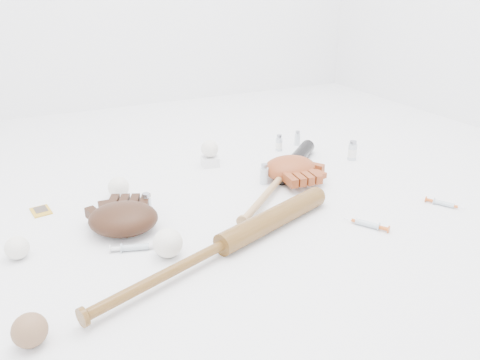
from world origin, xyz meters
name	(u,v)px	position (x,y,z in m)	size (l,w,h in m)	color
bat_dark	(281,177)	(0.21, 0.10, 0.03)	(0.79, 0.06, 0.06)	black
bat_wood	(224,244)	(-0.17, -0.25, 0.03)	(0.91, 0.07, 0.07)	brown
glove_dark	(123,218)	(-0.39, 0.00, 0.05)	(0.25, 0.25, 0.09)	black
glove_tan	(290,168)	(0.27, 0.13, 0.04)	(0.24, 0.24, 0.09)	brown
trading_card	(41,211)	(-0.61, 0.25, 0.00)	(0.06, 0.08, 0.00)	#BE8D22
pedestal	(210,161)	(0.05, 0.39, 0.02)	(0.07, 0.07, 0.04)	white
baseball_on_pedestal	(210,149)	(0.05, 0.39, 0.07)	(0.07, 0.07, 0.07)	white
baseball_left	(17,248)	(-0.69, -0.02, 0.03)	(0.07, 0.07, 0.07)	white
baseball_upper	(119,187)	(-0.35, 0.26, 0.04)	(0.07, 0.07, 0.07)	white
baseball_mid	(168,243)	(-0.32, -0.19, 0.04)	(0.08, 0.08, 0.08)	white
baseball_aged	(30,330)	(-0.68, -0.39, 0.04)	(0.07, 0.07, 0.07)	brown
syringe_0	(135,247)	(-0.39, -0.12, 0.01)	(0.17, 0.03, 0.02)	#ADBCC6
syringe_1	(367,224)	(0.29, -0.30, 0.01)	(0.16, 0.03, 0.02)	#ADBCC6
syringe_2	(281,175)	(0.25, 0.15, 0.01)	(0.15, 0.03, 0.02)	#ADBCC6
syringe_3	(444,204)	(0.62, -0.30, 0.01)	(0.14, 0.03, 0.02)	#ADBCC6
vial_0	(297,138)	(0.51, 0.45, 0.03)	(0.03, 0.03, 0.07)	silver
vial_1	(279,143)	(0.40, 0.42, 0.04)	(0.03, 0.03, 0.07)	silver
vial_2	(264,174)	(0.16, 0.13, 0.04)	(0.03, 0.03, 0.08)	silver
vial_3	(352,150)	(0.62, 0.19, 0.04)	(0.04, 0.04, 0.08)	silver
vial_4	(147,204)	(-0.30, 0.08, 0.04)	(0.03, 0.03, 0.07)	silver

